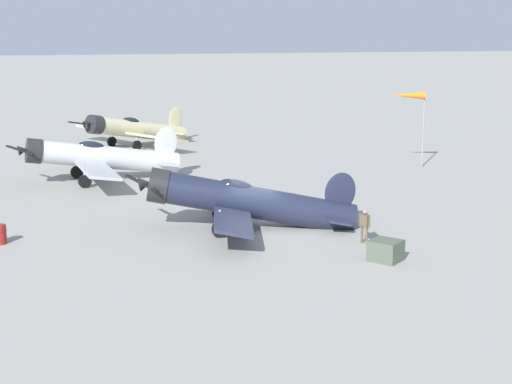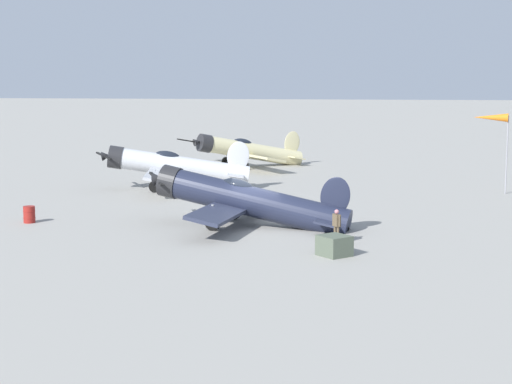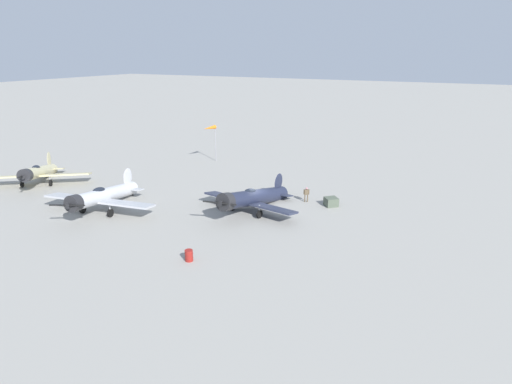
{
  "view_description": "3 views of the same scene",
  "coord_description": "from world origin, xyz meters",
  "px_view_note": "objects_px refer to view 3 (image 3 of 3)",
  "views": [
    {
      "loc": [
        8.0,
        37.36,
        10.04
      ],
      "look_at": [
        0.0,
        0.0,
        1.8
      ],
      "focal_mm": 56.53,
      "sensor_mm": 36.0,
      "label": 1
    },
    {
      "loc": [
        -5.3,
        42.75,
        7.92
      ],
      "look_at": [
        0.0,
        0.0,
        1.8
      ],
      "focal_mm": 59.77,
      "sensor_mm": 36.0,
      "label": 2
    },
    {
      "loc": [
        34.76,
        17.39,
        15.03
      ],
      "look_at": [
        0.0,
        0.0,
        1.8
      ],
      "focal_mm": 29.01,
      "sensor_mm": 36.0,
      "label": 3
    }
  ],
  "objects_px": {
    "airplane_far_line": "(38,172)",
    "ground_crew_mechanic": "(306,193)",
    "airplane_mid_apron": "(102,196)",
    "airplane_foreground": "(253,198)",
    "equipment_crate": "(331,202)",
    "windsock_mast": "(210,129)",
    "fuel_drum": "(189,255)"
  },
  "relations": [
    {
      "from": "airplane_far_line",
      "to": "ground_crew_mechanic",
      "type": "height_order",
      "value": "airplane_far_line"
    },
    {
      "from": "airplane_mid_apron",
      "to": "equipment_crate",
      "type": "xyz_separation_m",
      "value": [
        -11.47,
        19.78,
        -1.12
      ]
    },
    {
      "from": "airplane_foreground",
      "to": "airplane_mid_apron",
      "type": "xyz_separation_m",
      "value": [
        6.76,
        -13.2,
        0.23
      ]
    },
    {
      "from": "ground_crew_mechanic",
      "to": "fuel_drum",
      "type": "bearing_deg",
      "value": 137.16
    },
    {
      "from": "airplane_far_line",
      "to": "ground_crew_mechanic",
      "type": "bearing_deg",
      "value": 69.69
    },
    {
      "from": "equipment_crate",
      "to": "fuel_drum",
      "type": "bearing_deg",
      "value": -20.8
    },
    {
      "from": "fuel_drum",
      "to": "airplane_mid_apron",
      "type": "bearing_deg",
      "value": -109.27
    },
    {
      "from": "airplane_far_line",
      "to": "windsock_mast",
      "type": "xyz_separation_m",
      "value": [
        -17.78,
        12.91,
        3.39
      ]
    },
    {
      "from": "airplane_foreground",
      "to": "windsock_mast",
      "type": "distance_m",
      "value": 20.21
    },
    {
      "from": "equipment_crate",
      "to": "fuel_drum",
      "type": "distance_m",
      "value": 17.36
    },
    {
      "from": "airplane_foreground",
      "to": "ground_crew_mechanic",
      "type": "distance_m",
      "value": 6.13
    },
    {
      "from": "ground_crew_mechanic",
      "to": "fuel_drum",
      "type": "height_order",
      "value": "ground_crew_mechanic"
    },
    {
      "from": "airplane_far_line",
      "to": "windsock_mast",
      "type": "height_order",
      "value": "windsock_mast"
    },
    {
      "from": "airplane_mid_apron",
      "to": "fuel_drum",
      "type": "distance_m",
      "value": 14.47
    },
    {
      "from": "equipment_crate",
      "to": "fuel_drum",
      "type": "height_order",
      "value": "equipment_crate"
    },
    {
      "from": "airplane_mid_apron",
      "to": "airplane_foreground",
      "type": "bearing_deg",
      "value": 108.33
    },
    {
      "from": "windsock_mast",
      "to": "ground_crew_mechanic",
      "type": "bearing_deg",
      "value": 62.07
    },
    {
      "from": "airplane_foreground",
      "to": "airplane_mid_apron",
      "type": "distance_m",
      "value": 14.83
    },
    {
      "from": "airplane_foreground",
      "to": "airplane_far_line",
      "type": "distance_m",
      "value": 27.12
    },
    {
      "from": "airplane_foreground",
      "to": "equipment_crate",
      "type": "xyz_separation_m",
      "value": [
        -4.72,
        6.58,
        -0.89
      ]
    },
    {
      "from": "airplane_mid_apron",
      "to": "airplane_far_line",
      "type": "distance_m",
      "value": 14.05
    },
    {
      "from": "airplane_mid_apron",
      "to": "equipment_crate",
      "type": "distance_m",
      "value": 22.89
    },
    {
      "from": "airplane_mid_apron",
      "to": "airplane_far_line",
      "type": "bearing_deg",
      "value": -111.79
    },
    {
      "from": "fuel_drum",
      "to": "airplane_far_line",
      "type": "bearing_deg",
      "value": -106.18
    },
    {
      "from": "airplane_mid_apron",
      "to": "ground_crew_mechanic",
      "type": "xyz_separation_m",
      "value": [
        -11.48,
        17.08,
        -0.6
      ]
    },
    {
      "from": "airplane_far_line",
      "to": "ground_crew_mechanic",
      "type": "distance_m",
      "value": 31.87
    },
    {
      "from": "airplane_foreground",
      "to": "equipment_crate",
      "type": "distance_m",
      "value": 8.14
    },
    {
      "from": "airplane_foreground",
      "to": "airplane_far_line",
      "type": "height_order",
      "value": "airplane_foreground"
    },
    {
      "from": "airplane_mid_apron",
      "to": "fuel_drum",
      "type": "bearing_deg",
      "value": 61.95
    },
    {
      "from": "equipment_crate",
      "to": "windsock_mast",
      "type": "xyz_separation_m",
      "value": [
        -9.48,
        -20.56,
        4.33
      ]
    },
    {
      "from": "windsock_mast",
      "to": "equipment_crate",
      "type": "bearing_deg",
      "value": 65.25
    },
    {
      "from": "airplane_foreground",
      "to": "airplane_mid_apron",
      "type": "relative_size",
      "value": 0.96
    }
  ]
}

